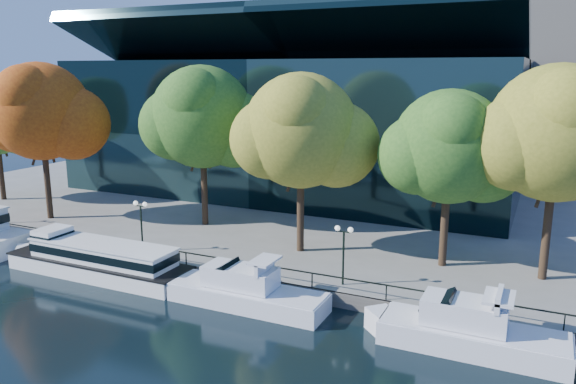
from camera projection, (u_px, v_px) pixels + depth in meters
The scene contains 14 objects.
ground at pixel (159, 293), 38.52m from camera, with size 160.00×160.00×0.00m, color black.
promenade at pixel (340, 187), 70.62m from camera, with size 90.00×67.08×1.00m.
railing at pixel (186, 253), 40.99m from camera, with size 88.20×0.08×0.99m.
convention_building at pixel (296, 126), 66.49m from camera, with size 50.00×24.57×21.43m.
tour_boat at pixel (94, 258), 41.82m from camera, with size 16.39×3.65×3.11m.
cruiser_near at pixel (241, 290), 36.44m from camera, with size 11.70×3.01×3.39m.
cruiser_far at pixel (464, 329), 30.68m from camera, with size 11.16×3.09×3.65m.
tree_1 at pixel (42, 114), 51.94m from camera, with size 11.35×9.31×14.76m.
tree_2 at pixel (203, 119), 49.83m from camera, with size 11.44×9.38×14.47m.
tree_3 at pixel (303, 133), 42.35m from camera, with size 10.98×9.00×13.90m.
tree_4 at pixel (451, 149), 39.21m from camera, with size 10.08×8.26×12.79m.
tree_5 at pixel (560, 136), 36.28m from camera, with size 11.26×9.24×14.51m.
lamp_1 at pixel (141, 214), 43.72m from camera, with size 1.26×0.36×4.03m.
lamp_2 at pixel (344, 242), 36.83m from camera, with size 1.26×0.36×4.03m.
Camera 1 is at (23.27, -29.02, 15.08)m, focal length 35.00 mm.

